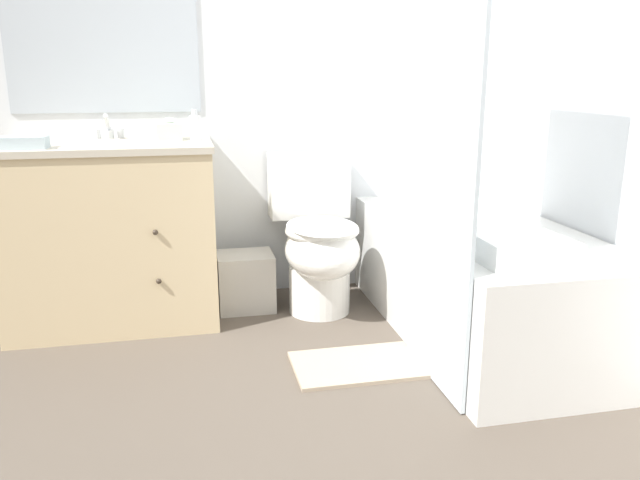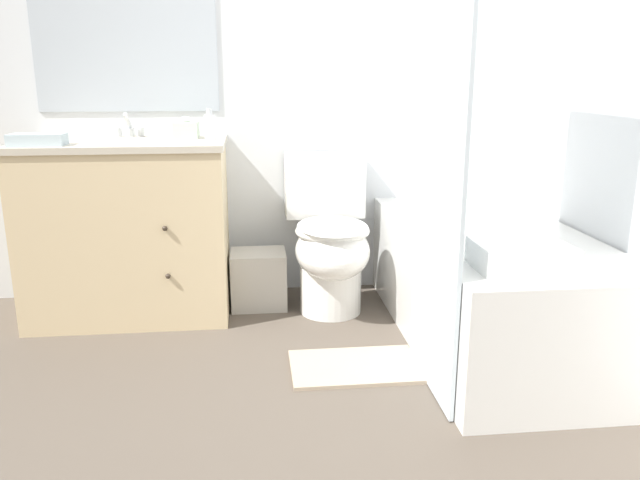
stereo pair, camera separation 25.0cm
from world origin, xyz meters
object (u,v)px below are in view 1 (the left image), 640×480
object	(u,v)px
bathtub	(478,279)
soap_dispenser	(195,127)
toilet	(318,240)
bath_mat	(357,365)
bath_towel_folded	(524,251)
tissue_box	(170,131)
hand_towel_folded	(18,143)
wastebasket	(246,281)
sink_faucet	(109,131)
vanity_cabinet	(112,232)

from	to	relation	value
bathtub	soap_dispenser	size ratio (longest dim) A/B	10.66
toilet	bath_mat	distance (m)	0.76
toilet	bath_towel_folded	distance (m)	1.14
tissue_box	hand_towel_folded	distance (m)	0.67
bath_towel_folded	bath_mat	size ratio (longest dim) A/B	0.60
wastebasket	bath_towel_folded	distance (m)	1.46
bathtub	bath_mat	distance (m)	0.73
toilet	hand_towel_folded	world-z (taller)	hand_towel_folded
toilet	bath_towel_folded	bearing A→B (deg)	-61.19
sink_faucet	bathtub	bearing A→B (deg)	-23.11
soap_dispenser	bath_towel_folded	distance (m)	1.59
sink_faucet	wastebasket	size ratio (longest dim) A/B	0.49
vanity_cabinet	bathtub	bearing A→B (deg)	-16.92
tissue_box	toilet	bearing A→B (deg)	-13.06
bathtub	hand_towel_folded	world-z (taller)	hand_towel_folded
soap_dispenser	bath_towel_folded	xyz separation A→B (m)	(1.11, -1.07, -0.37)
sink_faucet	wastebasket	xyz separation A→B (m)	(0.62, -0.18, -0.75)
vanity_cabinet	bathtub	xyz separation A→B (m)	(1.64, -0.50, -0.18)
toilet	bath_mat	size ratio (longest dim) A/B	1.47
toilet	tissue_box	bearing A→B (deg)	166.94
soap_dispenser	hand_towel_folded	size ratio (longest dim) A/B	0.63
tissue_box	soap_dispenser	distance (m)	0.14
vanity_cabinet	sink_faucet	size ratio (longest dim) A/B	6.75
soap_dispenser	bath_towel_folded	world-z (taller)	soap_dispenser
tissue_box	soap_dispenser	xyz separation A→B (m)	(0.12, -0.07, 0.02)
vanity_cabinet	toilet	xyz separation A→B (m)	(0.98, -0.07, -0.08)
toilet	soap_dispenser	size ratio (longest dim) A/B	5.25
soap_dispenser	bath_mat	xyz separation A→B (m)	(0.59, -0.77, -0.91)
vanity_cabinet	hand_towel_folded	size ratio (longest dim) A/B	4.13
toilet	tissue_box	size ratio (longest dim) A/B	5.13
toilet	wastebasket	size ratio (longest dim) A/B	2.66
wastebasket	bath_mat	xyz separation A→B (m)	(0.38, -0.76, -0.14)
hand_towel_folded	bath_mat	distance (m)	1.68
tissue_box	bath_towel_folded	size ratio (longest dim) A/B	0.48
hand_towel_folded	wastebasket	bearing A→B (deg)	11.70
toilet	wastebasket	distance (m)	0.43
toilet	hand_towel_folded	xyz separation A→B (m)	(-1.30, -0.11, 0.52)
vanity_cabinet	sink_faucet	world-z (taller)	sink_faucet
vanity_cabinet	toilet	size ratio (longest dim) A/B	1.25
sink_faucet	tissue_box	size ratio (longest dim) A/B	0.95
soap_dispenser	bath_mat	bearing A→B (deg)	-52.48
hand_towel_folded	bath_mat	xyz separation A→B (m)	(1.32, -0.57, -0.88)
wastebasket	soap_dispenser	distance (m)	0.81
bath_mat	sink_faucet	bearing A→B (deg)	136.47
bath_towel_folded	tissue_box	bearing A→B (deg)	137.05
toilet	bathtub	xyz separation A→B (m)	(0.66, -0.43, -0.11)
sink_faucet	bath_mat	bearing A→B (deg)	-43.53
bath_towel_folded	hand_towel_folded	bearing A→B (deg)	154.58
vanity_cabinet	wastebasket	xyz separation A→B (m)	(0.62, 0.02, -0.29)
toilet	bath_mat	bearing A→B (deg)	-88.42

